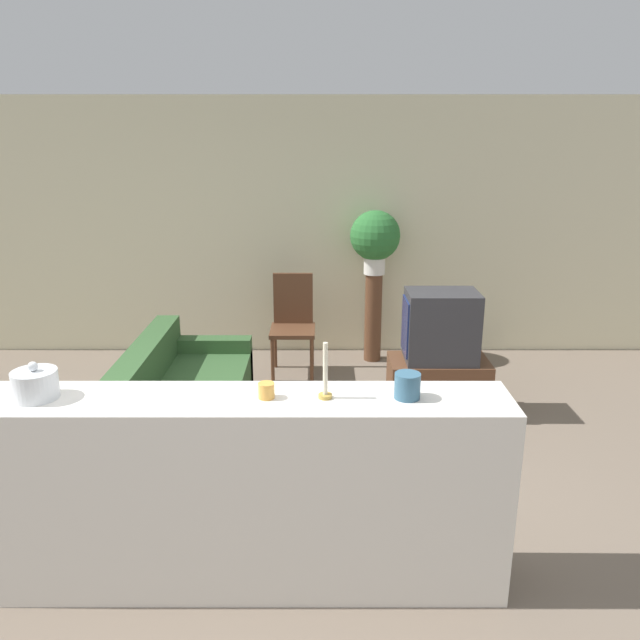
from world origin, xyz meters
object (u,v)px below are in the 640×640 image
couch (185,405)px  television (442,326)px  potted_plant (377,237)px  wooden_chair (295,320)px  decorative_bowl (38,384)px

couch → television: size_ratio=2.91×
television → potted_plant: potted_plant is taller
couch → wooden_chair: wooden_chair is taller
couch → television: 2.19m
couch → decorative_bowl: (-0.33, -1.65, 0.87)m
wooden_chair → decorative_bowl: bearing=-110.1°
potted_plant → decorative_bowl: potted_plant is taller
television → potted_plant: 1.50m
couch → potted_plant: potted_plant is taller
couch → potted_plant: (1.64, 1.78, 1.04)m
television → wooden_chair: (-1.27, 1.00, -0.24)m
couch → decorative_bowl: 1.89m
couch → wooden_chair: size_ratio=1.75×
television → couch: bearing=-167.8°
potted_plant → wooden_chair: bearing=-158.2°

